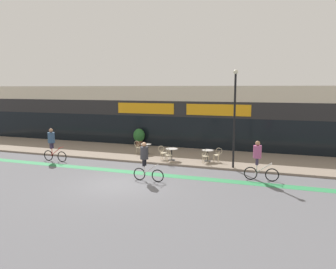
{
  "coord_description": "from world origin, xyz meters",
  "views": [
    {
      "loc": [
        7.48,
        -14.08,
        4.74
      ],
      "look_at": [
        0.25,
        6.44,
        1.64
      ],
      "focal_mm": 35.0,
      "sensor_mm": 36.0,
      "label": 1
    }
  ],
  "objects": [
    {
      "name": "cyclist_1",
      "position": [
        0.96,
        0.94,
        1.16
      ],
      "size": [
        1.68,
        0.48,
        2.01
      ],
      "rotation": [
        0.0,
        0.0,
        -0.01
      ],
      "color": "black",
      "rests_on": "ground"
    },
    {
      "name": "cafe_chair_2_near",
      "position": [
        3.08,
        5.33,
        0.64
      ],
      "size": [
        0.43,
        0.59,
        0.9
      ],
      "rotation": [
        0.0,
        0.0,
        1.48
      ],
      "color": "beige",
      "rests_on": "sidewalk_slab"
    },
    {
      "name": "bistro_table_1",
      "position": [
        0.84,
        5.48,
        0.67
      ],
      "size": [
        0.78,
        0.78,
        0.76
      ],
      "color": "black",
      "rests_on": "sidewalk_slab"
    },
    {
      "name": "bistro_table_2",
      "position": [
        3.08,
        5.96,
        0.64
      ],
      "size": [
        0.73,
        0.73,
        0.72
      ],
      "color": "black",
      "rests_on": "sidewalk_slab"
    },
    {
      "name": "storefront_facade",
      "position": [
        0.0,
        11.96,
        2.44
      ],
      "size": [
        40.0,
        4.06,
        4.88
      ],
      "color": "beige",
      "rests_on": "ground"
    },
    {
      "name": "cafe_chair_1_side",
      "position": [
        0.22,
        5.48,
        0.64
      ],
      "size": [
        0.58,
        0.41,
        0.9
      ],
      "rotation": [
        0.0,
        0.0,
        0.02
      ],
      "color": "beige",
      "rests_on": "sidewalk_slab"
    },
    {
      "name": "sidewalk_slab",
      "position": [
        0.0,
        7.25,
        0.06
      ],
      "size": [
        40.0,
        5.5,
        0.12
      ],
      "primitive_type": "cube",
      "color": "gray",
      "rests_on": "ground"
    },
    {
      "name": "cyclist_2",
      "position": [
        -6.53,
        3.13,
        1.24
      ],
      "size": [
        1.78,
        0.49,
        2.15
      ],
      "rotation": [
        0.0,
        0.0,
        -0.03
      ],
      "color": "black",
      "rests_on": "ground"
    },
    {
      "name": "cafe_chair_0_near",
      "position": [
        -1.48,
        6.13,
        0.64
      ],
      "size": [
        0.44,
        0.59,
        0.9
      ],
      "rotation": [
        0.0,
        0.0,
        1.68
      ],
      "color": "beige",
      "rests_on": "sidewalk_slab"
    },
    {
      "name": "ground_plane",
      "position": [
        0.0,
        0.0,
        0.0
      ],
      "size": [
        120.0,
        120.0,
        0.0
      ],
      "primitive_type": "plane",
      "color": "#5B5B60"
    },
    {
      "name": "cyclist_0",
      "position": [
        6.4,
        2.95,
        1.18
      ],
      "size": [
        1.75,
        0.48,
        2.07
      ],
      "rotation": [
        0.0,
        0.0,
        0.03
      ],
      "color": "black",
      "rests_on": "ground"
    },
    {
      "name": "bike_lane_stripe",
      "position": [
        0.0,
        2.27,
        0.0
      ],
      "size": [
        36.0,
        0.7,
        0.01
      ],
      "primitive_type": "cube",
      "color": "#2D844C",
      "rests_on": "ground"
    },
    {
      "name": "bistro_table_0",
      "position": [
        -1.49,
        6.75,
        0.64
      ],
      "size": [
        0.74,
        0.74,
        0.72
      ],
      "color": "black",
      "rests_on": "sidewalk_slab"
    },
    {
      "name": "cafe_chair_1_near",
      "position": [
        0.84,
        4.86,
        0.64
      ],
      "size": [
        0.42,
        0.58,
        0.9
      ],
      "rotation": [
        0.0,
        0.0,
        1.52
      ],
      "color": "beige",
      "rests_on": "sidewalk_slab"
    },
    {
      "name": "planter_pot",
      "position": [
        -3.3,
        9.56,
        0.89
      ],
      "size": [
        0.92,
        0.92,
        1.4
      ],
      "color": "brown",
      "rests_on": "sidewalk_slab"
    },
    {
      "name": "cafe_chair_0_side",
      "position": [
        -2.12,
        6.75,
        0.64
      ],
      "size": [
        0.58,
        0.4,
        0.9
      ],
      "rotation": [
        0.0,
        0.0,
        0.01
      ],
      "color": "beige",
      "rests_on": "sidewalk_slab"
    },
    {
      "name": "cafe_chair_2_side",
      "position": [
        3.71,
        5.96,
        0.64
      ],
      "size": [
        0.58,
        0.42,
        0.9
      ],
      "rotation": [
        0.0,
        0.0,
        3.19
      ],
      "color": "beige",
      "rests_on": "sidewalk_slab"
    },
    {
      "name": "lamp_post",
      "position": [
        4.86,
        4.82,
        3.35
      ],
      "size": [
        0.26,
        0.26,
        5.64
      ],
      "color": "black",
      "rests_on": "sidewalk_slab"
    }
  ]
}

